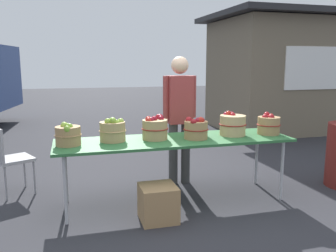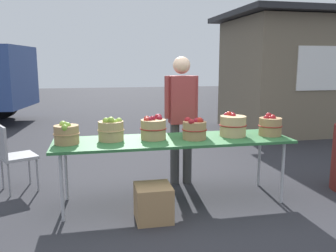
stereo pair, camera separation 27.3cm
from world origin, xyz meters
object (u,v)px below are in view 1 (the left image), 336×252
Objects in this scene: apple_basket_red_0 at (155,128)px; vendor_adult at (180,110)px; apple_basket_green_1 at (113,130)px; apple_basket_red_1 at (196,129)px; market_table at (175,142)px; produce_crate at (158,203)px; apple_basket_red_3 at (269,125)px; apple_basket_red_2 at (232,125)px; apple_basket_green_0 at (68,135)px; folding_chair at (8,155)px.

vendor_adult is (0.47, 0.55, 0.12)m from apple_basket_red_0.
apple_basket_green_1 reaches higher than apple_basket_red_1.
apple_basket_red_0 is (0.48, -0.02, 0.00)m from apple_basket_green_1.
market_table is 0.72m from apple_basket_green_1.
apple_basket_red_1 is (0.46, -0.10, -0.01)m from apple_basket_red_0.
vendor_adult reaches higher than apple_basket_red_0.
apple_basket_red_1 is at bearing 36.49° from produce_crate.
apple_basket_green_1 is at bearing 174.28° from market_table.
apple_basket_red_2 is at bearing 172.54° from apple_basket_red_3.
apple_basket_red_1 is at bearing -1.76° from apple_basket_green_0.
folding_chair is (-2.14, 0.78, -0.36)m from apple_basket_red_1.
apple_basket_red_3 is 3.21m from folding_chair.
apple_basket_green_1 is 0.99× the size of apple_basket_red_0.
vendor_adult is (1.42, 0.61, 0.13)m from apple_basket_green_0.
apple_basket_red_0 is at bearing 176.92° from apple_basket_red_3.
apple_basket_red_0 is 0.83× the size of produce_crate.
folding_chair is (-3.09, 0.76, -0.36)m from apple_basket_red_3.
vendor_adult is (0.24, 0.60, 0.28)m from market_table.
folding_chair is (-1.68, 0.69, -0.37)m from apple_basket_red_0.
produce_crate is at bearing -53.55° from apple_basket_green_1.
folding_chair is at bearing -2.77° from vendor_adult.
folding_chair is at bearing 157.73° from apple_basket_red_0.
apple_basket_red_0 is 0.36× the size of folding_chair.
apple_basket_red_2 is 1.14× the size of apple_basket_red_3.
market_table is at bearing -12.25° from apple_basket_red_0.
apple_basket_green_0 is at bearing 23.88° from vendor_adult.
market_table is 8.92× the size of apple_basket_green_1.
market_table is 2.05m from folding_chair.
apple_basket_red_1 is at bearing -178.79° from apple_basket_red_3.
market_table reaches higher than produce_crate.
vendor_adult is 1.97× the size of folding_chair.
apple_basket_red_0 is 0.96m from apple_basket_red_2.
vendor_adult is at bearing 89.64° from apple_basket_red_1.
produce_crate is (0.87, -0.45, -0.68)m from apple_basket_green_0.
apple_basket_green_0 is 1.09m from folding_chair.
apple_basket_green_0 is 0.76× the size of produce_crate.
market_table is at bearing 178.69° from apple_basket_red_3.
apple_basket_red_3 is (1.19, -0.03, 0.15)m from market_table.
vendor_adult reaches higher than produce_crate.
market_table is at bearing 55.45° from produce_crate.
apple_basket_green_1 is (0.48, 0.07, 0.01)m from apple_basket_green_0.
apple_basket_red_3 is at bearing -129.41° from folding_chair.
produce_crate is at bearing -124.55° from market_table.
apple_basket_red_1 is 1.01× the size of apple_basket_red_3.
apple_basket_red_1 is at bearing -170.86° from apple_basket_red_2.
market_table is 8.23× the size of apple_basket_red_2.
vendor_adult reaches higher than apple_basket_green_0.
vendor_adult is at bearing 146.31° from apple_basket_red_3.
apple_basket_green_0 is at bearing -161.23° from folding_chair.
apple_basket_green_1 is at bearing 8.78° from apple_basket_green_0.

